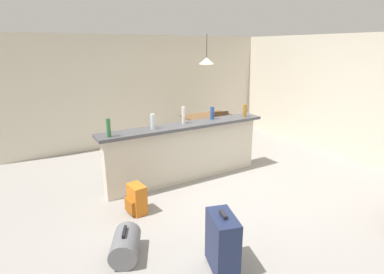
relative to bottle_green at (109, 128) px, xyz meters
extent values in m
cube|color=gray|center=(1.75, -0.47, -1.17)|extent=(13.00, 13.00, 0.05)
cube|color=beige|center=(1.75, 2.58, 0.11)|extent=(6.60, 0.10, 2.50)
cube|color=beige|center=(4.80, -0.17, 0.11)|extent=(0.10, 6.00, 2.50)
cube|color=beige|center=(1.30, 0.08, -0.66)|extent=(2.80, 0.20, 0.96)
cube|color=#4C4C51|center=(1.30, 0.08, -0.16)|extent=(2.96, 0.40, 0.05)
cylinder|color=#2D6B38|center=(0.00, 0.00, 0.00)|extent=(0.06, 0.06, 0.27)
cylinder|color=silver|center=(0.72, 0.09, -0.02)|extent=(0.07, 0.07, 0.24)
cylinder|color=silver|center=(1.30, 0.16, 0.01)|extent=(0.06, 0.06, 0.28)
cylinder|color=#284C89|center=(1.89, 0.17, -0.02)|extent=(0.07, 0.07, 0.22)
cylinder|color=#9E661E|center=(2.51, 0.01, -0.02)|extent=(0.06, 0.06, 0.23)
cube|color=brown|center=(2.65, 1.39, -0.42)|extent=(1.10, 0.80, 0.04)
cylinder|color=brown|center=(2.16, 1.05, -0.79)|extent=(0.06, 0.06, 0.70)
cylinder|color=brown|center=(3.14, 1.05, -0.79)|extent=(0.06, 0.06, 0.70)
cylinder|color=brown|center=(2.16, 1.73, -0.79)|extent=(0.06, 0.06, 0.70)
cylinder|color=brown|center=(3.14, 1.73, -0.79)|extent=(0.06, 0.06, 0.70)
cube|color=#4C331E|center=(2.56, 0.75, -0.71)|extent=(0.47, 0.47, 0.04)
cube|color=#4C331E|center=(2.60, 0.92, -0.45)|extent=(0.40, 0.11, 0.48)
cylinder|color=#4C331E|center=(2.37, 0.62, -0.94)|extent=(0.04, 0.04, 0.41)
cylinder|color=#4C331E|center=(2.68, 0.56, -0.94)|extent=(0.04, 0.04, 0.41)
cylinder|color=#4C331E|center=(2.43, 0.94, -0.94)|extent=(0.04, 0.04, 0.41)
cylinder|color=#4C331E|center=(2.75, 0.87, -0.94)|extent=(0.04, 0.04, 0.41)
cylinder|color=black|center=(2.58, 1.43, 1.11)|extent=(0.01, 0.01, 0.50)
cone|color=white|center=(2.58, 1.43, 0.81)|extent=(0.34, 0.34, 0.14)
sphere|color=white|center=(2.58, 1.43, 0.73)|extent=(0.07, 0.07, 0.07)
cube|color=#1E284C|center=(0.54, -2.05, -0.81)|extent=(0.35, 0.49, 0.60)
cylinder|color=black|center=(0.59, -1.87, -1.11)|extent=(0.05, 0.07, 0.06)
cube|color=#232328|center=(0.54, -2.05, -0.49)|extent=(0.08, 0.15, 0.04)
cube|color=orange|center=(0.18, -0.53, -0.93)|extent=(0.21, 0.30, 0.42)
cube|color=#AB5918|center=(0.07, -0.54, -1.01)|extent=(0.09, 0.23, 0.19)
cube|color=black|center=(0.27, -0.45, -0.95)|extent=(0.03, 0.04, 0.36)
cube|color=black|center=(0.29, -0.59, -0.95)|extent=(0.03, 0.04, 0.36)
cylinder|color=slate|center=(-0.27, -1.35, -0.99)|extent=(0.48, 0.56, 0.30)
cube|color=black|center=(-0.27, -1.35, -0.82)|extent=(0.11, 0.19, 0.04)
camera|label=1|loc=(-1.06, -4.16, 1.11)|focal=28.15mm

